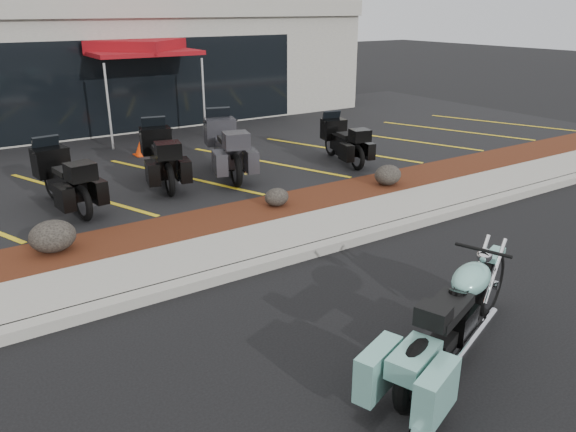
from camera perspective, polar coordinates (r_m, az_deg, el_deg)
ground at (r=8.05m, az=5.12°, el=-6.46°), size 90.00×90.00×0.00m
curb at (r=8.67m, az=1.46°, el=-3.79°), size 24.00×0.25×0.15m
sidewalk at (r=9.21m, az=-1.02°, el=-2.29°), size 24.00×1.20×0.15m
mulch_bed at (r=10.17m, az=-4.64°, el=-0.07°), size 24.00×1.20×0.16m
upper_lot at (r=14.94m, az=-14.76°, el=6.00°), size 26.00×9.60×0.15m
dealership_building at (r=20.62m, az=-21.22°, el=14.62°), size 18.00×8.16×4.00m
boulder_left at (r=9.15m, az=-22.81°, el=-1.91°), size 0.69×0.57×0.49m
boulder_mid at (r=10.42m, az=-1.16°, el=1.94°), size 0.47×0.39×0.33m
boulder_right at (r=11.84m, az=10.11°, el=4.12°), size 0.59×0.49×0.42m
hero_cruiser at (r=7.36m, az=19.96°, el=-5.64°), size 3.22×1.84×1.11m
touring_black_front at (r=11.60m, az=-23.06°, el=4.52°), size 1.08×2.22×1.24m
touring_black_mid at (r=12.63m, az=-13.32°, el=6.93°), size 1.30×2.36×1.30m
touring_grey at (r=13.09m, az=-7.02°, el=7.97°), size 1.50×2.52×1.37m
touring_black_rear at (r=13.99m, az=4.43°, el=8.36°), size 1.14×2.05×1.13m
traffic_cone at (r=14.57m, az=-14.65°, el=6.88°), size 0.36×0.36×0.45m
popup_canopy at (r=16.76m, az=-15.10°, el=16.11°), size 2.95×2.95×2.65m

